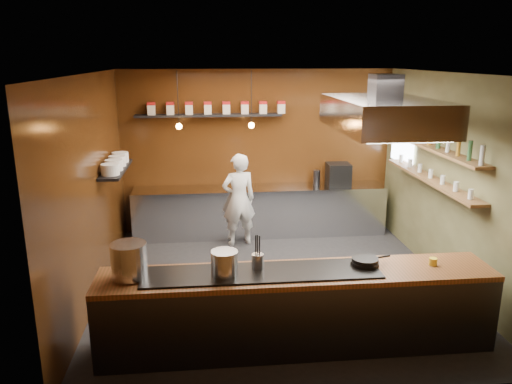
{
  "coord_description": "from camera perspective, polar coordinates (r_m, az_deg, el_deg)",
  "views": [
    {
      "loc": [
        -0.98,
        -6.59,
        3.21
      ],
      "look_at": [
        -0.26,
        0.4,
        1.3
      ],
      "focal_mm": 35.0,
      "sensor_mm": 36.0,
      "label": 1
    }
  ],
  "objects": [
    {
      "name": "floor",
      "position": [
        7.4,
        2.33,
        -10.51
      ],
      "size": [
        5.0,
        5.0,
        0.0
      ],
      "primitive_type": "plane",
      "color": "black",
      "rests_on": "ground"
    },
    {
      "name": "back_wall",
      "position": [
        9.31,
        0.24,
        4.63
      ],
      "size": [
        5.0,
        0.0,
        5.0
      ],
      "primitive_type": "plane",
      "rotation": [
        1.57,
        0.0,
        0.0
      ],
      "color": "#371C0A",
      "rests_on": "ground"
    },
    {
      "name": "ceiling",
      "position": [
        6.67,
        2.62,
        13.39
      ],
      "size": [
        5.0,
        5.0,
        0.0
      ],
      "primitive_type": "plane",
      "rotation": [
        3.14,
        0.0,
        0.0
      ],
      "color": "silver",
      "rests_on": "back_wall"
    },
    {
      "name": "window_pane",
      "position": [
        9.07,
        16.49,
        6.29
      ],
      "size": [
        0.0,
        1.0,
        1.0
      ],
      "primitive_type": "plane",
      "rotation": [
        1.57,
        0.0,
        -1.57
      ],
      "color": "white",
      "rests_on": "right_wall"
    },
    {
      "name": "right_wall",
      "position": [
        7.65,
        21.34,
        1.24
      ],
      "size": [
        0.0,
        5.0,
        5.0
      ],
      "primitive_type": "plane",
      "rotation": [
        1.57,
        0.0,
        -1.57
      ],
      "color": "#464528",
      "rests_on": "ground"
    },
    {
      "name": "espresso_machine",
      "position": [
        9.33,
        9.39,
        1.99
      ],
      "size": [
        0.42,
        0.4,
        0.42
      ],
      "primitive_type": "cube",
      "rotation": [
        0.0,
        0.0,
        -0.02
      ],
      "color": "black",
      "rests_on": "prep_counter"
    },
    {
      "name": "bottle_shelf_upper",
      "position": [
        7.76,
        19.59,
        4.76
      ],
      "size": [
        0.26,
        2.8,
        0.04
      ],
      "primitive_type": "cube",
      "color": "brown",
      "rests_on": "right_wall"
    },
    {
      "name": "left_wall",
      "position": [
        6.98,
        -18.29,
        0.25
      ],
      "size": [
        0.0,
        5.0,
        5.0
      ],
      "primitive_type": "plane",
      "rotation": [
        1.57,
        0.0,
        1.57
      ],
      "color": "#371C0A",
      "rests_on": "ground"
    },
    {
      "name": "storage_tins",
      "position": [
        9.0,
        -4.47,
        9.57
      ],
      "size": [
        2.43,
        0.13,
        0.22
      ],
      "color": "beige",
      "rests_on": "tin_shelf"
    },
    {
      "name": "frying_pan",
      "position": [
        5.81,
        12.37,
        -7.75
      ],
      "size": [
        0.48,
        0.32,
        0.08
      ],
      "color": "black",
      "rests_on": "pass_counter"
    },
    {
      "name": "stockpot_small",
      "position": [
        5.4,
        -3.63,
        -8.12
      ],
      "size": [
        0.31,
        0.31,
        0.27
      ],
      "primitive_type": "cylinder",
      "rotation": [
        0.0,
        0.0,
        -0.07
      ],
      "color": "silver",
      "rests_on": "pass_counter"
    },
    {
      "name": "plate_shelf",
      "position": [
        7.89,
        -15.7,
        2.5
      ],
      "size": [
        0.3,
        1.4,
        0.04
      ],
      "primitive_type": "cube",
      "color": "black",
      "rests_on": "left_wall"
    },
    {
      "name": "bottles",
      "position": [
        7.74,
        19.68,
        5.78
      ],
      "size": [
        0.06,
        2.66,
        0.24
      ],
      "color": "silver",
      "rests_on": "bottle_shelf_upper"
    },
    {
      "name": "stockpot_large",
      "position": [
        5.5,
        -14.31,
        -7.56
      ],
      "size": [
        0.39,
        0.39,
        0.37
      ],
      "primitive_type": "cylinder",
      "rotation": [
        0.0,
        0.0,
        -0.02
      ],
      "color": "silver",
      "rests_on": "pass_counter"
    },
    {
      "name": "pendant_left",
      "position": [
        8.37,
        -8.81,
        7.78
      ],
      "size": [
        0.1,
        0.1,
        0.95
      ],
      "color": "black",
      "rests_on": "ceiling"
    },
    {
      "name": "tin_shelf",
      "position": [
        9.01,
        -5.42,
        8.72
      ],
      "size": [
        2.6,
        0.26,
        0.04
      ],
      "primitive_type": "cube",
      "color": "black",
      "rests_on": "back_wall"
    },
    {
      "name": "prep_counter",
      "position": [
        9.24,
        0.46,
        -2.16
      ],
      "size": [
        4.6,
        0.65,
        0.9
      ],
      "primitive_type": "cube",
      "color": "silver",
      "rests_on": "floor"
    },
    {
      "name": "chef",
      "position": [
        8.65,
        -1.98,
        -0.88
      ],
      "size": [
        0.66,
        0.51,
        1.63
      ],
      "primitive_type": "imported",
      "rotation": [
        0.0,
        0.0,
        3.36
      ],
      "color": "silver",
      "rests_on": "floor"
    },
    {
      "name": "bottle_shelf_lower",
      "position": [
        7.85,
        19.29,
        1.39
      ],
      "size": [
        0.26,
        2.8,
        0.04
      ],
      "primitive_type": "cube",
      "color": "brown",
      "rests_on": "right_wall"
    },
    {
      "name": "plate_stacks",
      "position": [
        7.87,
        -15.75,
        3.21
      ],
      "size": [
        0.26,
        1.16,
        0.16
      ],
      "color": "white",
      "rests_on": "plate_shelf"
    },
    {
      "name": "utensil_crock",
      "position": [
        5.55,
        0.19,
        -7.95
      ],
      "size": [
        0.18,
        0.18,
        0.17
      ],
      "primitive_type": "cylinder",
      "rotation": [
        0.0,
        0.0,
        0.41
      ],
      "color": "#B6B9BE",
      "rests_on": "pass_counter"
    },
    {
      "name": "pass_counter",
      "position": [
        5.78,
        4.65,
        -13.18
      ],
      "size": [
        4.4,
        0.72,
        0.94
      ],
      "color": "#38383D",
      "rests_on": "floor"
    },
    {
      "name": "butter_jar",
      "position": [
        6.06,
        19.58,
        -7.49
      ],
      "size": [
        0.11,
        0.11,
        0.08
      ],
      "primitive_type": "cylinder",
      "rotation": [
        0.0,
        0.0,
        0.18
      ],
      "color": "yellow",
      "rests_on": "pass_counter"
    },
    {
      "name": "wine_glasses",
      "position": [
        7.83,
        19.34,
        2.0
      ],
      "size": [
        0.07,
        2.37,
        0.13
      ],
      "color": "silver",
      "rests_on": "bottle_shelf_lower"
    },
    {
      "name": "extractor_hood",
      "position": [
        6.64,
        14.39,
        8.64
      ],
      "size": [
        1.2,
        2.0,
        0.72
      ],
      "color": "#38383D",
      "rests_on": "ceiling"
    },
    {
      "name": "pendant_right",
      "position": [
        8.4,
        -0.53,
        7.98
      ],
      "size": [
        0.1,
        0.1,
        0.95
      ],
      "color": "black",
      "rests_on": "ceiling"
    }
  ]
}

